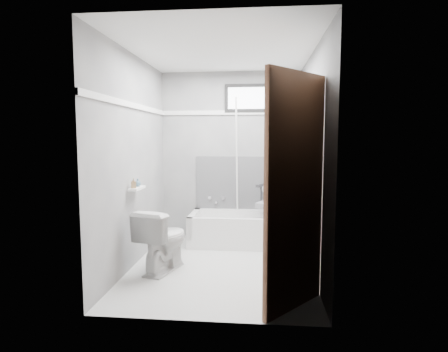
# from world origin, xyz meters

# --- Properties ---
(floor) EXTENTS (2.60, 2.60, 0.00)m
(floor) POSITION_xyz_m (0.00, 0.00, 0.00)
(floor) COLOR silver
(floor) RESTS_ON ground
(ceiling) EXTENTS (2.60, 2.60, 0.00)m
(ceiling) POSITION_xyz_m (0.00, 0.00, 2.40)
(ceiling) COLOR silver
(ceiling) RESTS_ON floor
(wall_back) EXTENTS (2.00, 0.02, 2.40)m
(wall_back) POSITION_xyz_m (0.00, 1.30, 1.20)
(wall_back) COLOR slate
(wall_back) RESTS_ON floor
(wall_front) EXTENTS (2.00, 0.02, 2.40)m
(wall_front) POSITION_xyz_m (0.00, -1.30, 1.20)
(wall_front) COLOR slate
(wall_front) RESTS_ON floor
(wall_left) EXTENTS (0.02, 2.60, 2.40)m
(wall_left) POSITION_xyz_m (-1.00, 0.00, 1.20)
(wall_left) COLOR slate
(wall_left) RESTS_ON floor
(wall_right) EXTENTS (0.02, 2.60, 2.40)m
(wall_right) POSITION_xyz_m (1.00, 0.00, 1.20)
(wall_right) COLOR slate
(wall_right) RESTS_ON floor
(bathtub) EXTENTS (1.50, 0.70, 0.42)m
(bathtub) POSITION_xyz_m (0.23, 0.93, 0.21)
(bathtub) COLOR white
(bathtub) RESTS_ON floor
(office_chair) EXTENTS (0.77, 0.77, 1.01)m
(office_chair) POSITION_xyz_m (0.69, 0.98, 0.62)
(office_chair) COLOR slate
(office_chair) RESTS_ON bathtub
(toilet) EXTENTS (0.58, 0.78, 0.69)m
(toilet) POSITION_xyz_m (-0.62, -0.19, 0.34)
(toilet) COLOR silver
(toilet) RESTS_ON floor
(door) EXTENTS (0.78, 0.78, 2.00)m
(door) POSITION_xyz_m (0.98, -1.28, 1.00)
(door) COLOR #55321F
(door) RESTS_ON floor
(window) EXTENTS (0.66, 0.04, 0.40)m
(window) POSITION_xyz_m (0.25, 1.29, 2.02)
(window) COLOR black
(window) RESTS_ON wall_back
(backerboard) EXTENTS (1.50, 0.02, 0.78)m
(backerboard) POSITION_xyz_m (0.25, 1.29, 0.80)
(backerboard) COLOR #4C4C4F
(backerboard) RESTS_ON wall_back
(trim_back) EXTENTS (2.00, 0.02, 0.06)m
(trim_back) POSITION_xyz_m (0.00, 1.29, 1.82)
(trim_back) COLOR white
(trim_back) RESTS_ON wall_back
(trim_left) EXTENTS (0.02, 2.60, 0.06)m
(trim_left) POSITION_xyz_m (-0.99, 0.00, 1.82)
(trim_left) COLOR white
(trim_left) RESTS_ON wall_left
(pole) EXTENTS (0.02, 0.50, 1.90)m
(pole) POSITION_xyz_m (0.11, 1.06, 1.05)
(pole) COLOR white
(pole) RESTS_ON bathtub
(shelf) EXTENTS (0.10, 0.32, 0.02)m
(shelf) POSITION_xyz_m (-0.93, -0.11, 0.90)
(shelf) COLOR white
(shelf) RESTS_ON wall_left
(soap_bottle_a) EXTENTS (0.07, 0.07, 0.11)m
(soap_bottle_a) POSITION_xyz_m (-0.94, -0.19, 0.97)
(soap_bottle_a) COLOR olive
(soap_bottle_a) RESTS_ON shelf
(soap_bottle_b) EXTENTS (0.08, 0.08, 0.09)m
(soap_bottle_b) POSITION_xyz_m (-0.94, -0.05, 0.96)
(soap_bottle_b) COLOR #45697F
(soap_bottle_b) RESTS_ON shelf
(faucet) EXTENTS (0.26, 0.10, 0.16)m
(faucet) POSITION_xyz_m (-0.20, 1.27, 0.55)
(faucet) COLOR silver
(faucet) RESTS_ON wall_back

